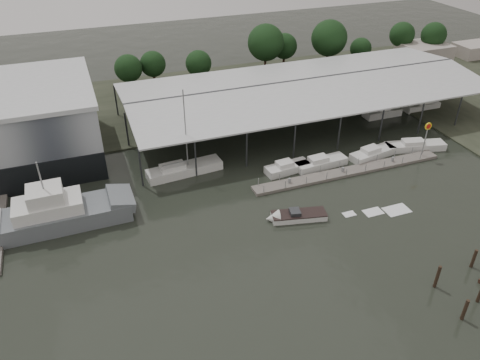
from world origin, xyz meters
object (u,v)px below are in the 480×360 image
object	(u,v)px
grey_trawler	(60,213)
speedboat_underway	(294,216)
shell_fuel_sign	(427,133)
white_sailboat	(183,169)

from	to	relation	value
grey_trawler	speedboat_underway	distance (m)	27.01
grey_trawler	speedboat_underway	size ratio (longest dim) A/B	0.92
speedboat_underway	shell_fuel_sign	bearing A→B (deg)	-151.59
speedboat_underway	white_sailboat	bearing A→B (deg)	-44.00
grey_trawler	white_sailboat	size ratio (longest dim) A/B	1.35
white_sailboat	grey_trawler	bearing A→B (deg)	-164.55
grey_trawler	shell_fuel_sign	bearing A→B (deg)	-2.76
speedboat_underway	grey_trawler	bearing A→B (deg)	-6.01
shell_fuel_sign	grey_trawler	distance (m)	49.33
shell_fuel_sign	speedboat_underway	distance (m)	24.85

